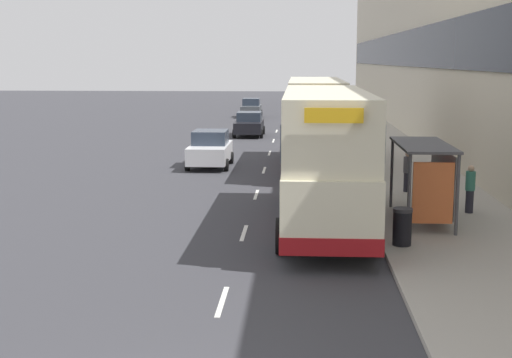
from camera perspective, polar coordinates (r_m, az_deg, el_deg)
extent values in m
cube|color=#A39E93|center=(48.26, 9.22, 3.26)|extent=(5.00, 93.00, 0.14)
cube|color=beige|center=(48.56, 14.22, 10.92)|extent=(3.00, 93.00, 13.33)
cube|color=black|center=(48.29, 12.36, 10.21)|extent=(0.12, 89.28, 2.40)
cube|color=silver|center=(15.91, -2.73, -9.75)|extent=(0.12, 2.00, 0.01)
cube|color=silver|center=(21.90, -0.97, -4.33)|extent=(0.12, 2.00, 0.01)
cube|color=silver|center=(28.02, 0.02, -1.26)|extent=(0.12, 2.00, 0.01)
cube|color=silver|center=(34.20, 0.65, 0.71)|extent=(0.12, 2.00, 0.01)
cube|color=silver|center=(40.41, 1.09, 2.08)|extent=(0.12, 2.00, 0.01)
cube|color=silver|center=(46.63, 1.41, 3.08)|extent=(0.12, 2.00, 0.01)
cube|color=silver|center=(52.87, 1.65, 3.85)|extent=(0.12, 2.00, 0.01)
cube|color=#4C4C51|center=(23.25, 13.23, 2.68)|extent=(1.60, 4.20, 0.08)
cylinder|color=#4C4C51|center=(21.37, 12.15, -1.24)|extent=(0.10, 0.10, 2.40)
cylinder|color=#4C4C51|center=(25.28, 10.80, 0.46)|extent=(0.10, 0.10, 2.40)
cylinder|color=#4C4C51|center=(21.63, 15.81, -1.26)|extent=(0.10, 0.10, 2.40)
cylinder|color=#4C4C51|center=(25.49, 13.92, 0.42)|extent=(0.10, 0.10, 2.40)
cube|color=#99A8B2|center=(23.53, 14.73, -0.06)|extent=(0.04, 3.68, 1.92)
cube|color=#D86633|center=(21.54, 13.97, -1.09)|extent=(1.19, 0.10, 1.82)
cube|color=maroon|center=(23.61, 13.63, -2.13)|extent=(0.36, 2.80, 0.08)
cube|color=beige|center=(22.49, 5.51, -0.31)|extent=(2.55, 10.38, 1.85)
cube|color=beige|center=(22.24, 5.59, 4.51)|extent=(2.50, 10.06, 1.95)
cube|color=maroon|center=(22.62, 5.48, -2.06)|extent=(2.58, 10.43, 0.45)
cube|color=#2D3847|center=(22.43, 5.52, 0.62)|extent=(2.58, 9.75, 0.81)
cube|color=#2D3847|center=(22.25, 5.58, 4.26)|extent=(2.55, 9.75, 0.94)
cube|color=yellow|center=(17.05, 6.25, 5.08)|extent=(1.40, 0.08, 0.36)
cylinder|color=black|center=(26.11, 2.41, -0.96)|extent=(0.30, 1.00, 1.00)
cylinder|color=black|center=(26.19, 8.00, -1.01)|extent=(0.30, 1.00, 1.00)
cylinder|color=black|center=(19.52, 2.04, -4.57)|extent=(0.30, 1.00, 1.00)
cylinder|color=black|center=(19.63, 9.53, -4.62)|extent=(0.30, 1.00, 1.00)
cube|color=beige|center=(34.85, 4.74, 3.20)|extent=(2.55, 11.16, 1.85)
cube|color=beige|center=(34.70, 4.79, 6.32)|extent=(2.50, 10.83, 1.95)
cube|color=maroon|center=(34.94, 4.73, 2.06)|extent=(2.58, 11.22, 0.45)
cube|color=#2D3847|center=(34.82, 4.75, 3.81)|extent=(2.58, 10.49, 0.81)
cube|color=#2D3847|center=(34.70, 4.79, 6.16)|extent=(2.55, 10.49, 0.94)
cube|color=yellow|center=(29.11, 5.05, 6.93)|extent=(1.40, 0.08, 0.36)
cylinder|color=black|center=(38.72, 2.72, 2.48)|extent=(0.30, 1.00, 1.00)
cylinder|color=black|center=(38.78, 6.49, 2.44)|extent=(0.30, 1.00, 1.00)
cylinder|color=black|center=(31.54, 2.54, 0.86)|extent=(0.30, 1.00, 1.00)
cylinder|color=black|center=(31.60, 7.17, 0.81)|extent=(0.30, 1.00, 1.00)
cube|color=#4C5156|center=(65.67, -0.39, 5.57)|extent=(1.72, 3.87, 0.79)
cube|color=#2D3847|center=(65.82, -0.38, 6.20)|extent=(1.51, 1.86, 0.64)
cylinder|color=black|center=(64.45, 0.30, 5.14)|extent=(0.20, 0.60, 0.60)
cylinder|color=black|center=(64.57, -1.23, 5.15)|extent=(0.20, 0.60, 0.60)
cylinder|color=black|center=(66.85, 0.42, 5.30)|extent=(0.20, 0.60, 0.60)
cylinder|color=black|center=(66.96, -1.06, 5.30)|extent=(0.20, 0.60, 0.60)
cube|color=black|center=(49.45, -0.55, 4.23)|extent=(1.85, 4.22, 0.75)
cube|color=#2D3847|center=(49.60, -0.54, 5.04)|extent=(1.63, 2.03, 0.61)
cylinder|color=black|center=(48.13, 0.44, 3.64)|extent=(0.20, 0.60, 0.60)
cylinder|color=black|center=(48.26, -1.76, 3.65)|extent=(0.20, 0.60, 0.60)
cylinder|color=black|center=(50.73, 0.60, 3.94)|extent=(0.20, 0.60, 0.60)
cylinder|color=black|center=(50.85, -1.49, 3.95)|extent=(0.20, 0.60, 0.60)
cube|color=silver|center=(35.21, -3.70, 2.11)|extent=(1.87, 4.05, 0.82)
cube|color=#2D3847|center=(35.32, -3.67, 3.35)|extent=(1.64, 1.95, 0.67)
cylinder|color=black|center=(33.93, -2.39, 1.14)|extent=(0.20, 0.60, 0.60)
cylinder|color=black|center=(34.17, -5.51, 1.16)|extent=(0.20, 0.60, 0.60)
cylinder|color=black|center=(36.40, -1.99, 1.72)|extent=(0.20, 0.60, 0.60)
cylinder|color=black|center=(36.63, -4.90, 1.73)|extent=(0.20, 0.60, 0.60)
cylinder|color=#23232D|center=(28.46, 11.98, -0.25)|extent=(0.26, 0.26, 0.75)
cylinder|color=#4C4C51|center=(28.36, 12.03, 1.12)|extent=(0.31, 0.31, 0.63)
sphere|color=tan|center=(28.30, 12.06, 1.96)|extent=(0.20, 0.20, 0.20)
cylinder|color=#23232D|center=(25.08, 16.71, -1.74)|extent=(0.26, 0.26, 0.77)
cylinder|color=#337260|center=(24.95, 16.78, -0.15)|extent=(0.32, 0.32, 0.64)
sphere|color=tan|center=(24.89, 16.83, 0.82)|extent=(0.21, 0.21, 0.21)
cylinder|color=black|center=(20.27, 11.61, -3.90)|extent=(0.52, 0.52, 0.95)
cylinder|color=#2D2D33|center=(20.16, 11.66, -2.45)|extent=(0.55, 0.55, 0.10)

